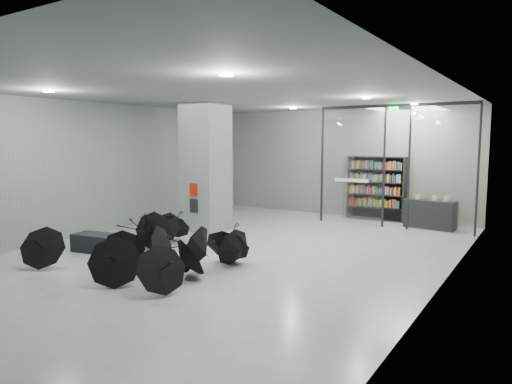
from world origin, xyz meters
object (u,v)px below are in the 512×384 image
Objects in this scene: column at (206,167)px; umbrella_cluster at (160,251)px; shop_counter at (430,214)px; bookshelf at (376,188)px; bench at (100,243)px.

umbrella_cluster is (1.68, -3.83, -1.69)m from column.
shop_counter is (5.98, 4.10, -1.53)m from column.
bookshelf is 0.47× the size of umbrella_cluster.
bookshelf is (3.95, 4.75, -0.86)m from column.
shop_counter reaches higher than bench.
bench is 0.29× the size of umbrella_cluster.
column is 2.57× the size of shop_counter.
umbrella_cluster is at bearing -107.28° from bookshelf.
column is 7.41m from shop_counter.
bookshelf is at bearing 54.13° from bench.
umbrella_cluster is (-4.30, -7.93, -0.16)m from shop_counter.
umbrella_cluster reaches higher than shop_counter.
umbrella_cluster reaches higher than bench.
column is 4.21m from bench.
bookshelf is 1.47× the size of shop_counter.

